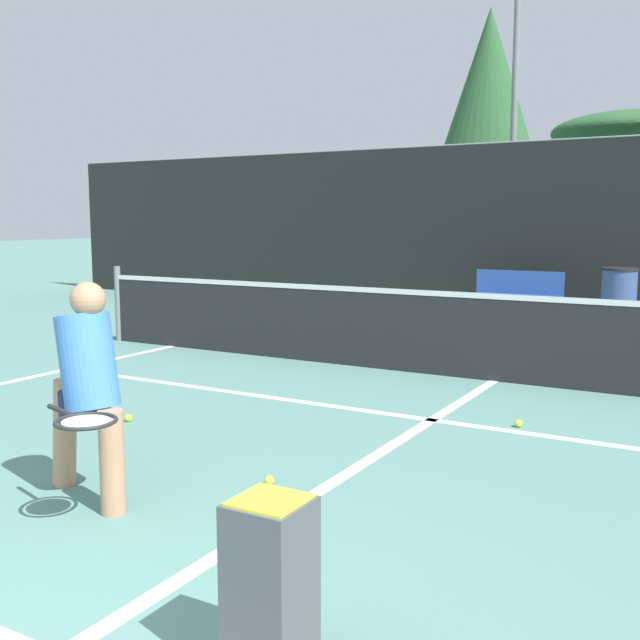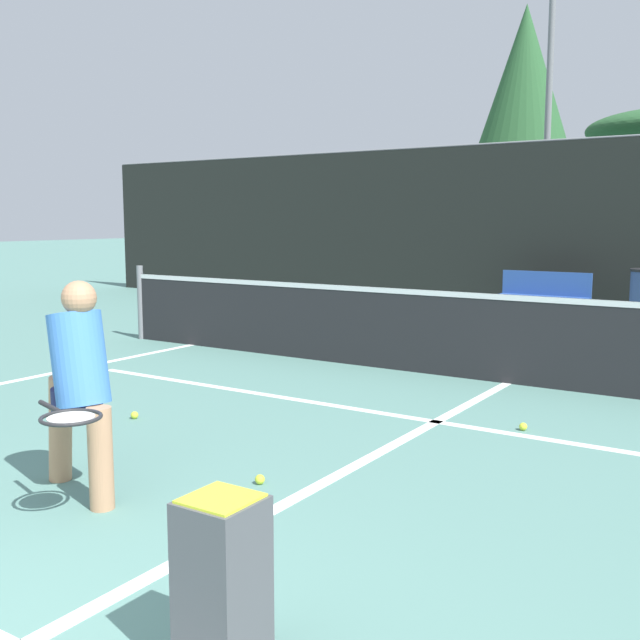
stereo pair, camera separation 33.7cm
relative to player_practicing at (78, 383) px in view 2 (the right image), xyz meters
name	(u,v)px [view 2 (the right image)]	position (x,y,z in m)	size (l,w,h in m)	color
court_service_line	(436,422)	(1.15, 2.82, -0.73)	(8.25, 0.10, 0.01)	white
court_center_mark	(372,456)	(1.15, 1.69, -0.73)	(0.10, 5.93, 0.01)	white
court_sideline_left	(1,384)	(-3.36, 1.69, -0.73)	(0.10, 6.93, 0.01)	white
net	(509,336)	(1.15, 4.65, -0.22)	(11.09, 0.09, 1.07)	slate
fence_back	(625,230)	(1.15, 10.35, 0.82)	(24.00, 0.06, 3.11)	black
player_practicing	(78,383)	(0.00, 0.00, 0.00)	(1.05, 0.78, 1.38)	tan
tennis_ball_scattered_0	(135,415)	(-1.12, 1.48, -0.70)	(0.07, 0.07, 0.07)	#D1E033
tennis_ball_scattered_2	(523,427)	(1.86, 2.98, -0.70)	(0.07, 0.07, 0.07)	#D1E033
tennis_ball_scattered_4	(260,479)	(0.81, 0.78, -0.70)	(0.07, 0.07, 0.07)	#D1E033
ball_hopper	(222,583)	(1.96, -0.95, -0.36)	(0.28, 0.28, 0.71)	#4C4C51
courtside_bench	(544,295)	(0.07, 9.55, -0.27)	(1.50, 0.39, 0.86)	#2D519E
floodlight_mast	(551,51)	(-1.90, 16.04, 5.08)	(1.10, 0.24, 9.27)	slate
tree_mid	(524,87)	(-3.47, 18.92, 4.79)	(2.94, 2.94, 7.83)	brown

